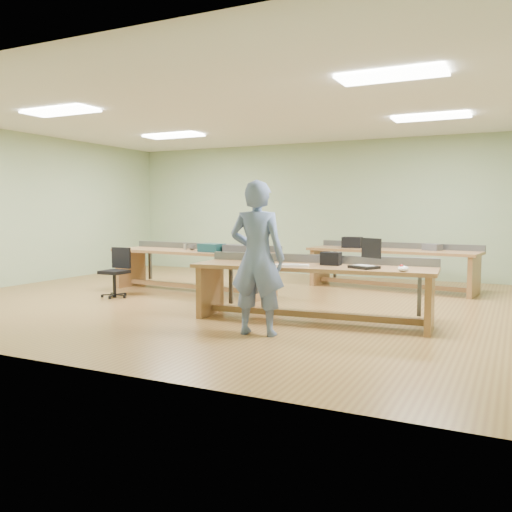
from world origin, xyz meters
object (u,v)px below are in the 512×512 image
at_px(task_chair, 116,279).
at_px(parts_bin_grey, 239,249).
at_px(parts_bin_teal, 212,248).
at_px(drinks_can, 185,247).
at_px(workbench_mid, 194,261).
at_px(laptop_base, 364,267).
at_px(workbench_back, 392,259).
at_px(camera_bag, 331,259).
at_px(person, 257,258).
at_px(mug, 192,247).
at_px(workbench_front, 313,279).

xyz_separation_m(task_chair, parts_bin_grey, (1.82, 1.02, 0.51)).
height_order(parts_bin_teal, drinks_can, parts_bin_teal).
bearing_deg(parts_bin_teal, task_chair, -143.98).
relative_size(workbench_mid, drinks_can, 29.83).
bearing_deg(task_chair, laptop_base, -8.01).
distance_m(workbench_back, parts_bin_grey, 2.94).
height_order(workbench_mid, laptop_base, workbench_mid).
bearing_deg(camera_bag, person, -116.81).
distance_m(laptop_base, camera_bag, 0.54).
bearing_deg(person, workbench_mid, -52.35).
bearing_deg(parts_bin_teal, drinks_can, 163.24).
xyz_separation_m(camera_bag, task_chair, (-3.92, 0.36, -0.53)).
height_order(task_chair, parts_bin_teal, parts_bin_teal).
relative_size(parts_bin_grey, drinks_can, 4.42).
bearing_deg(workbench_back, task_chair, -136.30).
xyz_separation_m(person, mug, (-2.60, 2.64, -0.11)).
height_order(workbench_back, parts_bin_grey, parts_bin_grey).
xyz_separation_m(person, laptop_base, (1.04, 0.90, -0.14)).
relative_size(workbench_front, parts_bin_grey, 6.68).
bearing_deg(task_chair, workbench_back, 35.62).
bearing_deg(parts_bin_teal, person, -49.74).
bearing_deg(mug, camera_bag, -26.05).
relative_size(workbench_mid, camera_bag, 12.83).
distance_m(workbench_mid, mug, 0.25).
bearing_deg(laptop_base, camera_bag, -174.27).
bearing_deg(drinks_can, workbench_front, -27.83).
bearing_deg(drinks_can, parts_bin_grey, -7.16).
height_order(parts_bin_teal, parts_bin_grey, parts_bin_teal).
height_order(workbench_mid, parts_bin_teal, parts_bin_teal).
height_order(person, parts_bin_teal, person).
xyz_separation_m(workbench_mid, person, (2.52, -2.58, 0.35)).
xyz_separation_m(workbench_mid, mug, (-0.08, 0.06, 0.24)).
height_order(mug, drinks_can, drinks_can).
distance_m(camera_bag, parts_bin_teal, 2.92).
relative_size(task_chair, mug, 6.68).
bearing_deg(workbench_back, parts_bin_teal, -136.17).
height_order(task_chair, drinks_can, drinks_can).
height_order(workbench_front, drinks_can, same).
bearing_deg(workbench_mid, task_chair, -123.23).
height_order(camera_bag, parts_bin_teal, camera_bag).
bearing_deg(parts_bin_grey, workbench_back, 41.29).
xyz_separation_m(parts_bin_teal, parts_bin_grey, (0.50, 0.06, -0.01)).
height_order(workbench_back, mug, workbench_back).
xyz_separation_m(laptop_base, mug, (-3.63, 1.74, 0.03)).
bearing_deg(task_chair, workbench_mid, 51.67).
height_order(laptop_base, parts_bin_teal, parts_bin_teal).
bearing_deg(workbench_back, person, -90.86).
bearing_deg(laptop_base, task_chair, -159.15).
relative_size(workbench_front, drinks_can, 29.54).
bearing_deg(workbench_front, drinks_can, 147.32).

